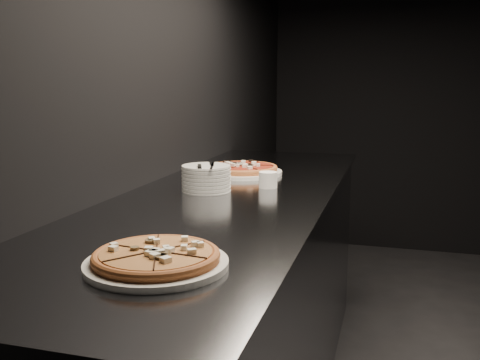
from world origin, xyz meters
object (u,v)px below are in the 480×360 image
(ramekin, at_px, (268,179))
(pizza_tomato, at_px, (242,169))
(plate_stack, at_px, (206,178))
(cutlery, at_px, (207,165))
(counter, at_px, (231,308))
(pizza_mushroom, at_px, (156,258))

(ramekin, bearing_deg, pizza_tomato, 123.56)
(plate_stack, distance_m, cutlery, 0.05)
(pizza_tomato, relative_size, plate_stack, 2.05)
(counter, relative_size, plate_stack, 13.36)
(plate_stack, xyz_separation_m, cutlery, (0.01, -0.01, 0.05))
(counter, distance_m, plate_stack, 0.52)
(pizza_tomato, xyz_separation_m, plate_stack, (-0.03, -0.39, 0.03))
(counter, distance_m, pizza_tomato, 0.63)
(pizza_tomato, relative_size, cutlery, 1.92)
(pizza_mushroom, relative_size, plate_stack, 1.74)
(pizza_tomato, bearing_deg, counter, -80.54)
(plate_stack, height_order, cutlery, cutlery)
(pizza_tomato, relative_size, ramekin, 5.31)
(cutlery, bearing_deg, pizza_mushroom, -99.94)
(counter, relative_size, pizza_mushroom, 7.68)
(plate_stack, bearing_deg, cutlery, -62.38)
(counter, distance_m, cutlery, 0.56)
(pizza_mushroom, distance_m, cutlery, 0.84)
(counter, bearing_deg, ramekin, 46.75)
(pizza_mushroom, bearing_deg, ramekin, 88.30)
(pizza_mushroom, bearing_deg, pizza_tomato, 97.09)
(counter, height_order, pizza_mushroom, pizza_mushroom)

